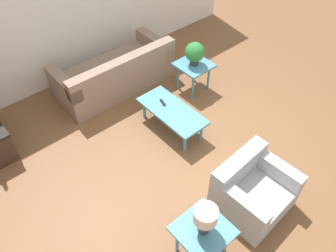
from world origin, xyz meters
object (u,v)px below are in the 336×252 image
(armchair, at_px, (251,190))
(potted_plant, at_px, (195,53))
(side_table_lamp, at_px, (203,233))
(sofa, at_px, (116,74))
(coffee_table, at_px, (172,112))
(side_table_plant, at_px, (194,68))
(table_lamp, at_px, (205,218))

(armchair, relative_size, potted_plant, 2.25)
(armchair, height_order, side_table_lamp, armchair)
(sofa, relative_size, coffee_table, 1.81)
(coffee_table, height_order, side_table_plant, side_table_plant)
(armchair, bearing_deg, side_table_plant, 60.63)
(sofa, height_order, coffee_table, sofa)
(potted_plant, relative_size, table_lamp, 1.05)
(armchair, height_order, coffee_table, armchair)
(potted_plant, distance_m, table_lamp, 3.13)
(side_table_lamp, xyz_separation_m, table_lamp, (0.00, 0.00, 0.34))
(coffee_table, height_order, potted_plant, potted_plant)
(sofa, distance_m, table_lamp, 3.49)
(side_table_plant, distance_m, potted_plant, 0.31)
(side_table_lamp, bearing_deg, coffee_table, -32.22)
(armchair, xyz_separation_m, potted_plant, (2.26, -1.15, 0.48))
(coffee_table, bearing_deg, side_table_lamp, 147.78)
(sofa, relative_size, potted_plant, 5.18)
(potted_plant, bearing_deg, sofa, 46.92)
(sofa, xyz_separation_m, coffee_table, (-1.49, -0.05, 0.06))
(side_table_plant, relative_size, potted_plant, 1.39)
(side_table_lamp, bearing_deg, sofa, -18.13)
(armchair, bearing_deg, sofa, 85.57)
(potted_plant, bearing_deg, side_table_plant, 45.00)
(sofa, xyz_separation_m, potted_plant, (-0.97, -1.04, 0.49))
(coffee_table, bearing_deg, potted_plant, -62.04)
(coffee_table, relative_size, side_table_lamp, 2.05)
(side_table_plant, height_order, potted_plant, potted_plant)
(armchair, xyz_separation_m, side_table_plant, (2.26, -1.15, 0.17))
(coffee_table, xyz_separation_m, table_lamp, (-1.79, 1.13, 0.45))
(sofa, height_order, side_table_lamp, sofa)
(side_table_plant, bearing_deg, potted_plant, -135.00)
(table_lamp, bearing_deg, sofa, -18.13)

